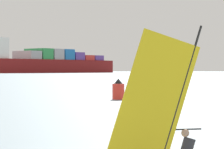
{
  "coord_description": "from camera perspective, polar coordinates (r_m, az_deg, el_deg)",
  "views": [
    {
      "loc": [
        -1.23,
        -13.79,
        2.84
      ],
      "look_at": [
        3.24,
        7.11,
        2.66
      ],
      "focal_mm": 84.67,
      "sensor_mm": 36.0,
      "label": 1
    }
  ],
  "objects": [
    {
      "name": "cargo_ship",
      "position": [
        511.58,
        -7.24,
        1.29
      ],
      "size": [
        147.15,
        121.4,
        37.1
      ],
      "rotation": [
        0.0,
        0.0,
        0.65
      ],
      "color": "maroon",
      "rests_on": "ground_plane"
    },
    {
      "name": "channel_buoy",
      "position": [
        50.86,
        0.69,
        -1.69
      ],
      "size": [
        1.16,
        1.16,
        2.02
      ],
      "color": "red",
      "rests_on": "ground_plane"
    },
    {
      "name": "windsurfer",
      "position": [
        14.16,
        6.65,
        -6.62
      ],
      "size": [
        4.0,
        0.67,
        4.16
      ],
      "rotation": [
        0.0,
        0.0,
        0.01
      ],
      "color": "orange",
      "rests_on": "ground_plane"
    }
  ]
}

